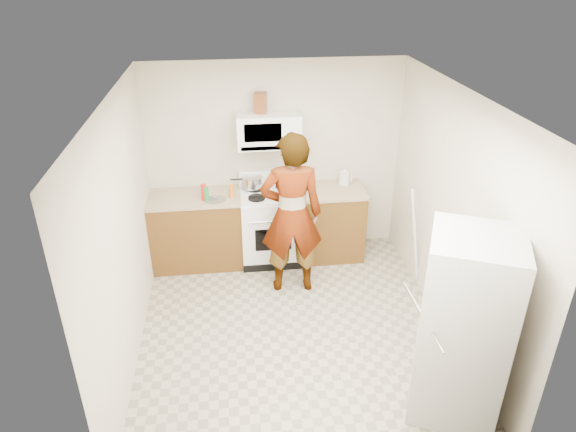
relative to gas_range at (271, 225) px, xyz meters
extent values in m
plane|color=gray|center=(0.10, -1.48, -0.49)|extent=(3.60, 3.60, 0.00)
cube|color=beige|center=(0.10, 0.31, 0.76)|extent=(3.20, 0.02, 2.50)
cube|color=beige|center=(1.69, -1.48, 0.76)|extent=(0.02, 3.60, 2.50)
cube|color=brown|center=(-0.94, 0.01, -0.04)|extent=(1.12, 0.62, 0.90)
cube|color=tan|center=(-0.94, 0.01, 0.43)|extent=(1.14, 0.64, 0.03)
cube|color=brown|center=(0.78, 0.01, -0.04)|extent=(0.80, 0.62, 0.90)
cube|color=tan|center=(0.78, 0.01, 0.43)|extent=(0.82, 0.64, 0.03)
cube|color=white|center=(0.00, -0.01, -0.04)|extent=(0.76, 0.65, 0.90)
cube|color=white|center=(0.00, -0.01, 0.43)|extent=(0.76, 0.62, 0.03)
cube|color=white|center=(0.00, 0.28, 0.54)|extent=(0.76, 0.08, 0.20)
cube|color=white|center=(0.00, 0.13, 1.21)|extent=(0.76, 0.38, 0.40)
imported|color=tan|center=(0.18, -0.70, 0.48)|extent=(0.72, 0.49, 1.94)
cube|color=silver|center=(1.34, -2.66, 0.36)|extent=(0.93, 0.93, 1.70)
cylinder|color=silver|center=(0.97, 0.15, 0.53)|extent=(0.16, 0.16, 0.16)
cube|color=brown|center=(-0.08, 0.17, 1.53)|extent=(0.17, 0.17, 0.24)
cylinder|color=silver|center=(-0.21, 0.16, 0.54)|extent=(0.32, 0.32, 0.14)
cube|color=white|center=(0.12, -0.07, 0.47)|extent=(0.29, 0.24, 0.05)
cylinder|color=red|center=(-0.81, -0.12, 0.55)|extent=(0.07, 0.07, 0.21)
cylinder|color=orange|center=(-0.48, -0.08, 0.53)|extent=(0.07, 0.07, 0.17)
cylinder|color=#167C36|center=(-0.78, -0.15, 0.54)|extent=(0.07, 0.07, 0.18)
cylinder|color=silver|center=(-0.68, -0.12, 0.46)|extent=(0.30, 0.30, 0.01)
cylinder|color=white|center=(1.60, -0.84, 0.17)|extent=(0.28, 0.13, 1.29)
camera|label=1|loc=(-0.49, -5.78, 3.10)|focal=32.00mm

